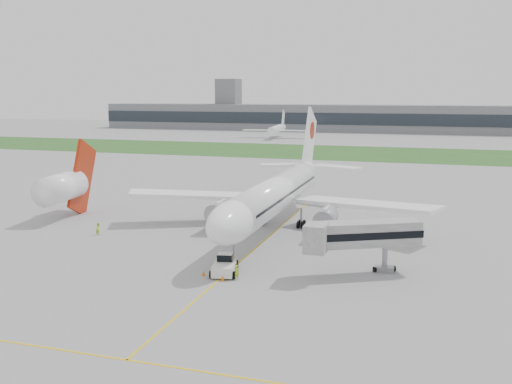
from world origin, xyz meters
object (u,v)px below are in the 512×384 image
(airliner, at_px, (278,192))
(ground_crew_near, at_px, (237,272))
(neighbor_aircraft, at_px, (64,186))
(jet_bridge, at_px, (358,235))
(pushback_tug, at_px, (224,265))

(airliner, xyz_separation_m, ground_crew_near, (1.84, -24.15, -4.81))
(airliner, distance_m, neighbor_aircraft, 35.43)
(jet_bridge, distance_m, neighbor_aircraft, 52.03)
(pushback_tug, relative_size, neighbor_aircraft, 0.28)
(airliner, height_order, jet_bridge, airliner)
(airliner, bearing_deg, jet_bridge, -52.24)
(airliner, bearing_deg, ground_crew_near, -85.65)
(airliner, xyz_separation_m, pushback_tug, (-0.20, -22.55, -4.67))
(airliner, relative_size, neighbor_aircraft, 3.25)
(jet_bridge, height_order, ground_crew_near, jet_bridge)
(airliner, relative_size, pushback_tug, 11.64)
(pushback_tug, bearing_deg, ground_crew_near, -50.53)
(pushback_tug, xyz_separation_m, ground_crew_near, (2.04, -1.59, -0.14))
(ground_crew_near, height_order, neighbor_aircraft, neighbor_aircraft)
(pushback_tug, height_order, neighbor_aircraft, neighbor_aircraft)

